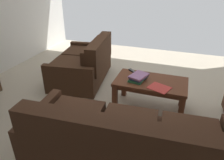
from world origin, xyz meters
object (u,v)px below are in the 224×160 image
at_px(coffee_table, 151,85).
at_px(tv_remote, 133,71).
at_px(sofa_main, 124,146).
at_px(book_stack, 138,77).
at_px(loose_magazine, 159,88).
at_px(loveseat_near, 85,64).

bearing_deg(coffee_table, tv_remote, -33.51).
xyz_separation_m(sofa_main, tv_remote, (0.29, -1.46, 0.11)).
xyz_separation_m(sofa_main, book_stack, (0.15, -1.21, 0.14)).
relative_size(book_stack, tv_remote, 2.18).
bearing_deg(loose_magazine, book_stack, 87.20).
height_order(book_stack, tv_remote, book_stack).
xyz_separation_m(tv_remote, loose_magazine, (-0.46, 0.39, -0.01)).
xyz_separation_m(loveseat_near, coffee_table, (-1.29, 0.50, 0.04)).
distance_m(sofa_main, loose_magazine, 1.08).
distance_m(sofa_main, loveseat_near, 2.15).
relative_size(book_stack, loose_magazine, 1.22).
bearing_deg(book_stack, tv_remote, -59.71).
bearing_deg(tv_remote, loveseat_near, -16.42).
height_order(book_stack, loose_magazine, book_stack).
height_order(loveseat_near, tv_remote, loveseat_near).
relative_size(loveseat_near, tv_remote, 9.56).
distance_m(tv_remote, loose_magazine, 0.61).
distance_m(sofa_main, coffee_table, 1.24).
bearing_deg(sofa_main, loose_magazine, -99.14).
relative_size(loveseat_near, coffee_table, 1.43).
relative_size(tv_remote, loose_magazine, 0.56).
bearing_deg(tv_remote, sofa_main, 101.38).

